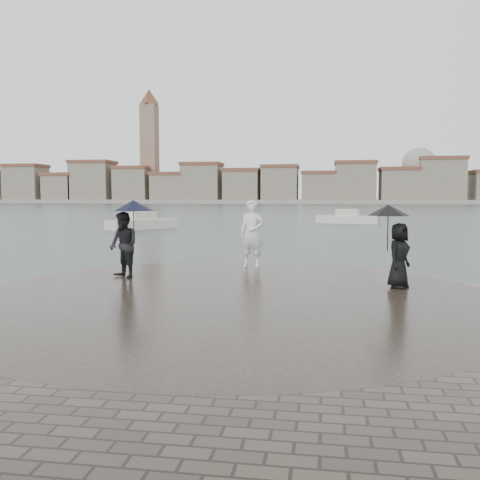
# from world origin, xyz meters

# --- Properties ---
(ground) EXTENTS (400.00, 400.00, 0.00)m
(ground) POSITION_xyz_m (0.00, 0.00, 0.00)
(ground) COLOR #2B3835
(ground) RESTS_ON ground
(kerb_ring) EXTENTS (12.50, 12.50, 0.32)m
(kerb_ring) POSITION_xyz_m (0.00, 3.50, 0.16)
(kerb_ring) COLOR gray
(kerb_ring) RESTS_ON ground
(quay_tip) EXTENTS (11.90, 11.90, 0.36)m
(quay_tip) POSITION_xyz_m (0.00, 3.50, 0.18)
(quay_tip) COLOR #2D261E
(quay_tip) RESTS_ON ground
(statue) EXTENTS (0.78, 0.56, 2.03)m
(statue) POSITION_xyz_m (-0.15, 8.04, 1.38)
(statue) COLOR white
(statue) RESTS_ON quay_tip
(visitor_left) EXTENTS (1.31, 1.14, 2.04)m
(visitor_left) POSITION_xyz_m (-3.13, 5.43, 1.48)
(visitor_left) COLOR black
(visitor_left) RESTS_ON quay_tip
(visitor_right) EXTENTS (1.14, 1.04, 1.95)m
(visitor_right) POSITION_xyz_m (3.65, 4.97, 1.46)
(visitor_right) COLOR black
(visitor_right) RESTS_ON quay_tip
(far_skyline) EXTENTS (260.00, 20.00, 37.00)m
(far_skyline) POSITION_xyz_m (-6.29, 160.71, 5.61)
(far_skyline) COLOR gray
(far_skyline) RESTS_ON ground
(boats) EXTENTS (20.79, 14.72, 1.50)m
(boats) POSITION_xyz_m (-3.78, 35.99, 0.38)
(boats) COLOR beige
(boats) RESTS_ON ground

